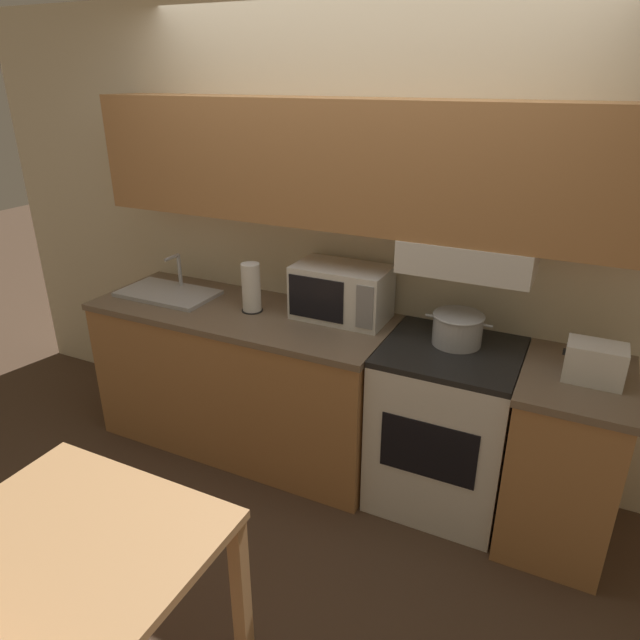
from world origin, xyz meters
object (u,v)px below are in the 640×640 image
toaster (595,362)px  dining_table (76,564)px  paper_towel_roll (251,288)px  stove_range (444,425)px  sink_basin (168,293)px  cooking_pot (458,328)px  microwave (341,292)px

toaster → dining_table: bearing=-133.4°
paper_towel_roll → dining_table: 1.69m
toaster → stove_range: bearing=176.7°
toaster → sink_basin: 2.39m
cooking_pot → sink_basin: (-1.76, -0.09, -0.07)m
microwave → dining_table: (-0.21, -1.75, -0.43)m
stove_range → microwave: size_ratio=1.73×
cooking_pot → paper_towel_roll: bearing=-176.1°
stove_range → paper_towel_roll: (-1.16, -0.01, 0.59)m
cooking_pot → paper_towel_roll: size_ratio=1.18×
stove_range → paper_towel_roll: 1.30m
cooking_pot → toaster: size_ratio=1.29×
stove_range → cooking_pot: 0.54m
cooking_pot → dining_table: bearing=-117.1°
paper_towel_roll → dining_table: (0.29, -1.61, -0.42)m
sink_basin → dining_table: bearing=-60.8°
microwave → paper_towel_roll: size_ratio=1.83×
dining_table → toaster: bearing=46.6°
toaster → paper_towel_roll: 1.79m
paper_towel_roll → dining_table: size_ratio=0.30×
microwave → toaster: bearing=-7.3°
cooking_pot → dining_table: 1.94m
sink_basin → microwave: bearing=7.7°
microwave → sink_basin: size_ratio=0.88×
paper_towel_roll → toaster: bearing=-1.0°
stove_range → sink_basin: (-1.76, -0.02, 0.46)m
dining_table → cooking_pot: bearing=62.9°
toaster → dining_table: 2.21m
cooking_pot → sink_basin: sink_basin is taller
microwave → stove_range: bearing=-11.0°
dining_table → sink_basin: bearing=119.2°
sink_basin → paper_towel_roll: (0.60, 0.01, 0.12)m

